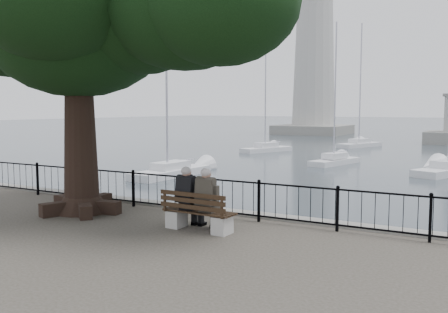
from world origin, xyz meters
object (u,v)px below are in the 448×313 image
Objects in this scene: person_left at (190,200)px; tree at (102,5)px; lighthouse at (314,47)px; bench at (198,217)px; person_right at (209,202)px.

person_left is 5.60m from tree.
tree is at bearing -76.08° from lighthouse.
tree is at bearing 174.73° from person_left.
lighthouse is (-18.15, 61.03, 11.28)m from bench.
bench is 0.18× the size of tree.
tree is 62.79m from lighthouse.
tree reaches higher than person_right.
bench is 0.06× the size of lighthouse.
lighthouse reaches higher than tree.
tree reaches higher than person_left.
bench is 1.21× the size of person_right.
person_right is at bearing -4.80° from tree.
bench is at bearing -21.53° from person_left.
bench is at bearing -160.41° from person_right.
person_left is 0.15× the size of tree.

